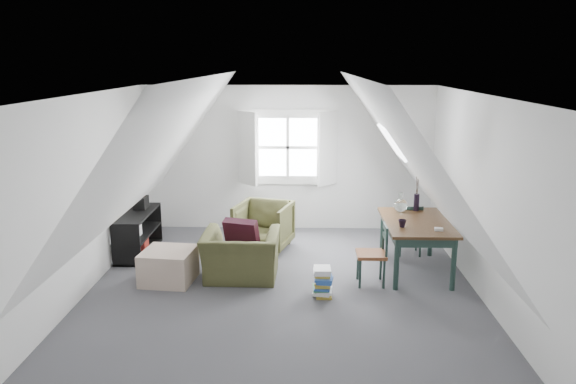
{
  "coord_description": "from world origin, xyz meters",
  "views": [
    {
      "loc": [
        0.26,
        -6.82,
        2.9
      ],
      "look_at": [
        0.06,
        0.6,
        1.16
      ],
      "focal_mm": 35.0,
      "sensor_mm": 36.0,
      "label": 1
    }
  ],
  "objects_px": {
    "armchair_far": "(264,248)",
    "media_shelf": "(137,236)",
    "dining_table": "(416,228)",
    "magazine_stack": "(323,282)",
    "armchair_near": "(241,278)",
    "dining_chair_near": "(374,253)",
    "ottoman": "(169,266)",
    "dining_chair_far": "(410,228)"
  },
  "relations": [
    {
      "from": "ottoman",
      "to": "media_shelf",
      "type": "xyz_separation_m",
      "value": [
        -0.74,
        1.09,
        0.07
      ]
    },
    {
      "from": "armchair_far",
      "to": "magazine_stack",
      "type": "bearing_deg",
      "value": -48.68
    },
    {
      "from": "magazine_stack",
      "to": "dining_table",
      "type": "bearing_deg",
      "value": 33.94
    },
    {
      "from": "dining_chair_near",
      "to": "media_shelf",
      "type": "relative_size",
      "value": 0.65
    },
    {
      "from": "armchair_far",
      "to": "ottoman",
      "type": "distance_m",
      "value": 1.83
    },
    {
      "from": "dining_chair_near",
      "to": "magazine_stack",
      "type": "xyz_separation_m",
      "value": [
        -0.68,
        -0.41,
        -0.24
      ]
    },
    {
      "from": "armchair_far",
      "to": "dining_chair_near",
      "type": "xyz_separation_m",
      "value": [
        1.55,
        -1.4,
        0.43
      ]
    },
    {
      "from": "dining_chair_far",
      "to": "ottoman",
      "type": "bearing_deg",
      "value": 30.5
    },
    {
      "from": "ottoman",
      "to": "dining_chair_near",
      "type": "xyz_separation_m",
      "value": [
        2.73,
        -0.01,
        0.21
      ]
    },
    {
      "from": "ottoman",
      "to": "dining_table",
      "type": "height_order",
      "value": "dining_table"
    },
    {
      "from": "armchair_near",
      "to": "armchair_far",
      "type": "relative_size",
      "value": 1.23
    },
    {
      "from": "magazine_stack",
      "to": "armchair_far",
      "type": "bearing_deg",
      "value": 115.71
    },
    {
      "from": "dining_chair_far",
      "to": "armchair_near",
      "type": "bearing_deg",
      "value": 34.51
    },
    {
      "from": "dining_table",
      "to": "dining_chair_near",
      "type": "relative_size",
      "value": 1.81
    },
    {
      "from": "dining_table",
      "to": "dining_chair_far",
      "type": "height_order",
      "value": "dining_chair_far"
    },
    {
      "from": "ottoman",
      "to": "magazine_stack",
      "type": "bearing_deg",
      "value": -11.75
    },
    {
      "from": "ottoman",
      "to": "dining_table",
      "type": "distance_m",
      "value": 3.43
    },
    {
      "from": "dining_table",
      "to": "armchair_near",
      "type": "bearing_deg",
      "value": -170.47
    },
    {
      "from": "armchair_far",
      "to": "media_shelf",
      "type": "distance_m",
      "value": 1.96
    },
    {
      "from": "armchair_far",
      "to": "dining_table",
      "type": "relative_size",
      "value": 0.56
    },
    {
      "from": "magazine_stack",
      "to": "dining_chair_near",
      "type": "bearing_deg",
      "value": 31.33
    },
    {
      "from": "armchair_near",
      "to": "armchair_far",
      "type": "distance_m",
      "value": 1.27
    },
    {
      "from": "dining_chair_near",
      "to": "magazine_stack",
      "type": "height_order",
      "value": "dining_chair_near"
    },
    {
      "from": "dining_chair_near",
      "to": "dining_chair_far",
      "type": "bearing_deg",
      "value": 142.41
    },
    {
      "from": "dining_table",
      "to": "media_shelf",
      "type": "height_order",
      "value": "dining_table"
    },
    {
      "from": "dining_chair_far",
      "to": "armchair_far",
      "type": "bearing_deg",
      "value": 6.21
    },
    {
      "from": "armchair_near",
      "to": "magazine_stack",
      "type": "bearing_deg",
      "value": 154.3
    },
    {
      "from": "armchair_near",
      "to": "ottoman",
      "type": "xyz_separation_m",
      "value": [
        -0.96,
        -0.13,
        0.22
      ]
    },
    {
      "from": "dining_chair_far",
      "to": "magazine_stack",
      "type": "bearing_deg",
      "value": 61.02
    },
    {
      "from": "ottoman",
      "to": "dining_chair_far",
      "type": "relative_size",
      "value": 0.82
    },
    {
      "from": "dining_table",
      "to": "magazine_stack",
      "type": "bearing_deg",
      "value": -144.27
    },
    {
      "from": "armchair_far",
      "to": "media_shelf",
      "type": "relative_size",
      "value": 0.65
    },
    {
      "from": "armchair_near",
      "to": "dining_chair_near",
      "type": "bearing_deg",
      "value": 176.76
    },
    {
      "from": "armchair_far",
      "to": "media_shelf",
      "type": "bearing_deg",
      "value": -155.76
    },
    {
      "from": "media_shelf",
      "to": "magazine_stack",
      "type": "bearing_deg",
      "value": -27.83
    },
    {
      "from": "armchair_far",
      "to": "dining_chair_far",
      "type": "bearing_deg",
      "value": 10.24
    },
    {
      "from": "dining_chair_near",
      "to": "media_shelf",
      "type": "height_order",
      "value": "dining_chair_near"
    },
    {
      "from": "ottoman",
      "to": "armchair_near",
      "type": "bearing_deg",
      "value": 7.82
    },
    {
      "from": "dining_table",
      "to": "media_shelf",
      "type": "distance_m",
      "value": 4.17
    },
    {
      "from": "armchair_far",
      "to": "dining_chair_near",
      "type": "height_order",
      "value": "dining_chair_near"
    },
    {
      "from": "dining_table",
      "to": "dining_chair_far",
      "type": "bearing_deg",
      "value": 87.62
    },
    {
      "from": "armchair_far",
      "to": "dining_table",
      "type": "xyz_separation_m",
      "value": [
        2.19,
        -0.92,
        0.64
      ]
    }
  ]
}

